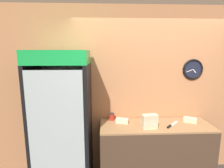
{
  "coord_description": "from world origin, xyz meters",
  "views": [
    {
      "loc": [
        -0.77,
        -1.62,
        1.99
      ],
      "look_at": [
        -0.66,
        0.82,
        1.55
      ],
      "focal_mm": 28.0,
      "sensor_mm": 36.0,
      "label": 1
    }
  ],
  "objects_px": {
    "sandwich_stack_bottom": "(149,126)",
    "condiment_jar": "(112,117)",
    "chefs_knife": "(171,125)",
    "beverage_cooler": "(63,115)",
    "sandwich_flat_left": "(122,121)",
    "sandwich_stack_middle": "(150,122)",
    "sandwich_flat_right": "(190,120)",
    "sandwich_stack_top": "(150,117)"
  },
  "relations": [
    {
      "from": "sandwich_stack_bottom",
      "to": "condiment_jar",
      "type": "relative_size",
      "value": 1.98
    },
    {
      "from": "condiment_jar",
      "to": "chefs_knife",
      "type": "bearing_deg",
      "value": -16.9
    },
    {
      "from": "beverage_cooler",
      "to": "sandwich_flat_left",
      "type": "height_order",
      "value": "beverage_cooler"
    },
    {
      "from": "sandwich_stack_middle",
      "to": "sandwich_flat_right",
      "type": "bearing_deg",
      "value": 16.47
    },
    {
      "from": "sandwich_stack_top",
      "to": "chefs_knife",
      "type": "xyz_separation_m",
      "value": [
        0.34,
        0.07,
        -0.16
      ]
    },
    {
      "from": "beverage_cooler",
      "to": "sandwich_stack_top",
      "type": "relative_size",
      "value": 8.78
    },
    {
      "from": "beverage_cooler",
      "to": "sandwich_stack_top",
      "type": "distance_m",
      "value": 1.25
    },
    {
      "from": "sandwich_stack_top",
      "to": "sandwich_flat_left",
      "type": "xyz_separation_m",
      "value": [
        -0.37,
        0.21,
        -0.14
      ]
    },
    {
      "from": "beverage_cooler",
      "to": "sandwich_flat_right",
      "type": "bearing_deg",
      "value": 2.8
    },
    {
      "from": "sandwich_flat_left",
      "to": "sandwich_stack_bottom",
      "type": "bearing_deg",
      "value": -29.77
    },
    {
      "from": "chefs_knife",
      "to": "condiment_jar",
      "type": "relative_size",
      "value": 2.36
    },
    {
      "from": "condiment_jar",
      "to": "sandwich_flat_right",
      "type": "bearing_deg",
      "value": -6.09
    },
    {
      "from": "chefs_knife",
      "to": "condiment_jar",
      "type": "height_order",
      "value": "condiment_jar"
    },
    {
      "from": "sandwich_flat_left",
      "to": "sandwich_flat_right",
      "type": "relative_size",
      "value": 0.94
    },
    {
      "from": "sandwich_flat_left",
      "to": "chefs_knife",
      "type": "height_order",
      "value": "sandwich_flat_left"
    },
    {
      "from": "sandwich_stack_bottom",
      "to": "sandwich_stack_top",
      "type": "bearing_deg",
      "value": 0.0
    },
    {
      "from": "beverage_cooler",
      "to": "chefs_knife",
      "type": "relative_size",
      "value": 7.4
    },
    {
      "from": "sandwich_stack_middle",
      "to": "sandwich_stack_top",
      "type": "bearing_deg",
      "value": 0.0
    },
    {
      "from": "sandwich_stack_top",
      "to": "sandwich_flat_left",
      "type": "bearing_deg",
      "value": 150.23
    },
    {
      "from": "sandwich_stack_middle",
      "to": "condiment_jar",
      "type": "distance_m",
      "value": 0.62
    },
    {
      "from": "sandwich_stack_top",
      "to": "condiment_jar",
      "type": "xyz_separation_m",
      "value": [
        -0.52,
        0.34,
        -0.11
      ]
    },
    {
      "from": "sandwich_stack_bottom",
      "to": "sandwich_flat_right",
      "type": "relative_size",
      "value": 1.04
    },
    {
      "from": "beverage_cooler",
      "to": "sandwich_stack_bottom",
      "type": "xyz_separation_m",
      "value": [
        1.24,
        -0.11,
        -0.15
      ]
    },
    {
      "from": "sandwich_stack_middle",
      "to": "sandwich_flat_left",
      "type": "xyz_separation_m",
      "value": [
        -0.37,
        0.21,
        -0.07
      ]
    },
    {
      "from": "sandwich_flat_left",
      "to": "sandwich_flat_right",
      "type": "bearing_deg",
      "value": -0.39
    },
    {
      "from": "sandwich_stack_top",
      "to": "beverage_cooler",
      "type": "bearing_deg",
      "value": 174.9
    },
    {
      "from": "sandwich_stack_bottom",
      "to": "sandwich_flat_left",
      "type": "height_order",
      "value": "sandwich_flat_left"
    },
    {
      "from": "sandwich_stack_bottom",
      "to": "chefs_knife",
      "type": "xyz_separation_m",
      "value": [
        0.34,
        0.07,
        -0.03
      ]
    },
    {
      "from": "sandwich_stack_bottom",
      "to": "sandwich_flat_right",
      "type": "height_order",
      "value": "sandwich_stack_bottom"
    },
    {
      "from": "beverage_cooler",
      "to": "sandwich_stack_middle",
      "type": "xyz_separation_m",
      "value": [
        1.24,
        -0.11,
        -0.08
      ]
    },
    {
      "from": "sandwich_stack_middle",
      "to": "sandwich_stack_top",
      "type": "relative_size",
      "value": 1.0
    },
    {
      "from": "sandwich_stack_middle",
      "to": "condiment_jar",
      "type": "xyz_separation_m",
      "value": [
        -0.52,
        0.34,
        -0.05
      ]
    },
    {
      "from": "sandwich_stack_top",
      "to": "sandwich_flat_right",
      "type": "xyz_separation_m",
      "value": [
        0.69,
        0.21,
        -0.14
      ]
    },
    {
      "from": "sandwich_stack_middle",
      "to": "chefs_knife",
      "type": "distance_m",
      "value": 0.36
    },
    {
      "from": "chefs_knife",
      "to": "sandwich_flat_right",
      "type": "bearing_deg",
      "value": 20.88
    },
    {
      "from": "beverage_cooler",
      "to": "sandwich_stack_top",
      "type": "height_order",
      "value": "beverage_cooler"
    },
    {
      "from": "sandwich_stack_bottom",
      "to": "sandwich_stack_middle",
      "type": "distance_m",
      "value": 0.07
    },
    {
      "from": "condiment_jar",
      "to": "sandwich_stack_middle",
      "type": "bearing_deg",
      "value": -32.58
    },
    {
      "from": "sandwich_flat_left",
      "to": "chefs_knife",
      "type": "bearing_deg",
      "value": -11.16
    },
    {
      "from": "sandwich_flat_right",
      "to": "chefs_knife",
      "type": "bearing_deg",
      "value": -159.12
    },
    {
      "from": "sandwich_stack_bottom",
      "to": "beverage_cooler",
      "type": "bearing_deg",
      "value": 174.9
    },
    {
      "from": "sandwich_flat_right",
      "to": "chefs_knife",
      "type": "relative_size",
      "value": 0.81
    }
  ]
}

